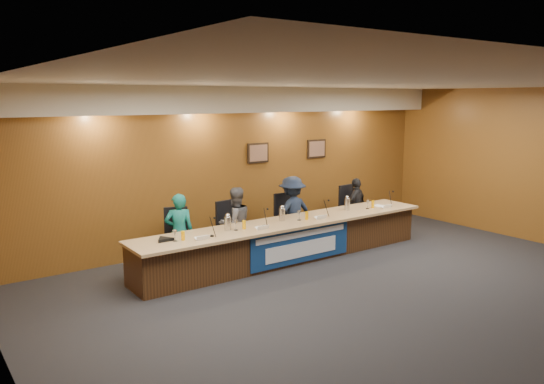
{
  "coord_description": "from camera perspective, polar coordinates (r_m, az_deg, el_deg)",
  "views": [
    {
      "loc": [
        -5.79,
        -5.2,
        2.99
      ],
      "look_at": [
        -0.32,
        2.45,
        1.31
      ],
      "focal_mm": 35.0,
      "sensor_mm": 36.0,
      "label": 1
    }
  ],
  "objects": [
    {
      "name": "juice_glass_d",
      "position": [
        11.12,
        10.8,
        -1.3
      ],
      "size": [
        0.06,
        0.06,
        0.15
      ],
      "primitive_type": "cylinder",
      "color": "#FFAE00",
      "rests_on": "dais_top"
    },
    {
      "name": "water_glass_d",
      "position": [
        11.0,
        10.26,
        -1.33
      ],
      "size": [
        0.08,
        0.08,
        0.18
      ],
      "primitive_type": "cylinder",
      "color": "silver",
      "rests_on": "dais_top"
    },
    {
      "name": "panelist_c",
      "position": [
        10.63,
        2.18,
        -2.2
      ],
      "size": [
        0.95,
        0.56,
        1.45
      ],
      "primitive_type": "imported",
      "rotation": [
        0.0,
        0.0,
        3.16
      ],
      "color": "#141E33",
      "rests_on": "floor"
    },
    {
      "name": "panelist_d",
      "position": [
        11.8,
        9.05,
        -1.55
      ],
      "size": [
        0.8,
        0.55,
        1.26
      ],
      "primitive_type": "imported",
      "rotation": [
        0.0,
        0.0,
        3.5
      ],
      "color": "black",
      "rests_on": "floor"
    },
    {
      "name": "nameplate_b",
      "position": [
        9.14,
        -0.96,
        -3.79
      ],
      "size": [
        0.24,
        0.08,
        0.1
      ],
      "primitive_type": "cube",
      "rotation": [
        0.31,
        0.0,
        0.0
      ],
      "color": "white",
      "rests_on": "dais_top"
    },
    {
      "name": "water_glass_c",
      "position": [
        9.82,
        2.95,
        -2.55
      ],
      "size": [
        0.08,
        0.08,
        0.18
      ],
      "primitive_type": "cylinder",
      "color": "silver",
      "rests_on": "dais_top"
    },
    {
      "name": "juice_glass_a",
      "position": [
        8.58,
        -9.56,
        -4.66
      ],
      "size": [
        0.06,
        0.06,
        0.15
      ],
      "primitive_type": "cylinder",
      "color": "#FFAE00",
      "rests_on": "dais_top"
    },
    {
      "name": "office_chair_c",
      "position": [
        10.76,
        1.84,
        -3.39
      ],
      "size": [
        0.49,
        0.49,
        0.08
      ],
      "primitive_type": "cube",
      "rotation": [
        0.0,
        0.0,
        -0.02
      ],
      "color": "black",
      "rests_on": "floor"
    },
    {
      "name": "floor",
      "position": [
        8.34,
        11.9,
        -11.14
      ],
      "size": [
        10.0,
        10.0,
        0.0
      ],
      "primitive_type": "plane",
      "color": "black",
      "rests_on": "ground"
    },
    {
      "name": "microphone_a",
      "position": [
        8.76,
        -6.5,
        -4.71
      ],
      "size": [
        0.07,
        0.07,
        0.02
      ],
      "primitive_type": "cylinder",
      "color": "black",
      "rests_on": "dais_top"
    },
    {
      "name": "nameplate_d",
      "position": [
        11.15,
        12.31,
        -1.48
      ],
      "size": [
        0.24,
        0.08,
        0.1
      ],
      "primitive_type": "cube",
      "rotation": [
        0.31,
        0.0,
        0.0
      ],
      "color": "white",
      "rests_on": "dais_top"
    },
    {
      "name": "speakerphone",
      "position": [
        8.61,
        -11.52,
        -5.02
      ],
      "size": [
        0.32,
        0.32,
        0.05
      ],
      "primitive_type": "cylinder",
      "color": "black",
      "rests_on": "dais_top"
    },
    {
      "name": "wall_photo_left",
      "position": [
        11.12,
        -1.52,
        4.22
      ],
      "size": [
        0.52,
        0.04,
        0.42
      ],
      "primitive_type": "cube",
      "color": "black",
      "rests_on": "wall_back"
    },
    {
      "name": "nameplate_a",
      "position": [
        8.55,
        -7.41,
        -4.85
      ],
      "size": [
        0.24,
        0.08,
        0.1
      ],
      "primitive_type": "cube",
      "rotation": [
        0.31,
        0.0,
        0.0
      ],
      "color": "white",
      "rests_on": "dais_top"
    },
    {
      "name": "water_glass_a",
      "position": [
        8.54,
        -10.4,
        -4.65
      ],
      "size": [
        0.08,
        0.08,
        0.18
      ],
      "primitive_type": "cylinder",
      "color": "silver",
      "rests_on": "dais_top"
    },
    {
      "name": "juice_glass_b",
      "position": [
        9.18,
        -3.02,
        -3.54
      ],
      "size": [
        0.06,
        0.06,
        0.15
      ],
      "primitive_type": "cylinder",
      "color": "#FFAE00",
      "rests_on": "dais_top"
    },
    {
      "name": "wall_photo_right",
      "position": [
        12.09,
        4.8,
        4.66
      ],
      "size": [
        0.52,
        0.04,
        0.42
      ],
      "primitive_type": "cube",
      "color": "black",
      "rests_on": "wall_back"
    },
    {
      "name": "microphone_b",
      "position": [
        9.37,
        -0.83,
        -3.66
      ],
      "size": [
        0.07,
        0.07,
        0.02
      ],
      "primitive_type": "cylinder",
      "color": "black",
      "rests_on": "dais_top"
    },
    {
      "name": "panelist_b",
      "position": [
        9.89,
        -3.98,
        -3.4
      ],
      "size": [
        0.68,
        0.53,
        1.37
      ],
      "primitive_type": "imported",
      "rotation": [
        0.0,
        0.0,
        3.12
      ],
      "color": "#4D4D51",
      "rests_on": "floor"
    },
    {
      "name": "dais_body",
      "position": [
        9.91,
        1.7,
        -5.34
      ],
      "size": [
        6.0,
        0.8,
        0.7
      ],
      "primitive_type": "cube",
      "color": "#3B2310",
      "rests_on": "floor"
    },
    {
      "name": "wall_back",
      "position": [
        10.96,
        -3.34,
        2.8
      ],
      "size": [
        10.0,
        0.04,
        3.2
      ],
      "primitive_type": "cube",
      "color": "brown",
      "rests_on": "floor"
    },
    {
      "name": "carafe_mid",
      "position": [
        9.78,
        1.07,
        -2.44
      ],
      "size": [
        0.11,
        0.11,
        0.23
      ],
      "primitive_type": "cylinder",
      "color": "silver",
      "rests_on": "dais_top"
    },
    {
      "name": "banner",
      "position": [
        9.59,
        3.2,
        -5.7
      ],
      "size": [
        2.2,
        0.02,
        0.65
      ],
      "primitive_type": "cube",
      "color": "navy",
      "rests_on": "dais_body"
    },
    {
      "name": "carafe_left",
      "position": [
        9.1,
        -4.79,
        -3.42
      ],
      "size": [
        0.12,
        0.12,
        0.24
      ],
      "primitive_type": "cylinder",
      "color": "silver",
      "rests_on": "dais_top"
    },
    {
      "name": "paper_stack",
      "position": [
        11.34,
        11.55,
        -1.48
      ],
      "size": [
        0.26,
        0.33,
        0.01
      ],
      "primitive_type": "cube",
      "rotation": [
        0.0,
        0.0,
        0.14
      ],
      "color": "white",
      "rests_on": "dais_top"
    },
    {
      "name": "office_chair_a",
      "position": [
        9.51,
        -10.17,
        -5.37
      ],
      "size": [
        0.63,
        0.63,
        0.08
      ],
      "primitive_type": "cube",
      "rotation": [
        0.0,
        0.0,
        -0.4
      ],
      "color": "black",
      "rests_on": "floor"
    },
    {
      "name": "water_glass_b",
      "position": [
        9.1,
        -3.92,
        -3.59
      ],
      "size": [
        0.08,
        0.08,
        0.18
      ],
      "primitive_type": "cylinder",
      "color": "silver",
      "rests_on": "dais_top"
    },
    {
      "name": "office_chair_b",
      "position": [
        10.03,
        -4.26,
        -4.42
      ],
      "size": [
        0.53,
        0.53,
        0.08
      ],
      "primitive_type": "cube",
      "rotation": [
        0.0,
        0.0,
        0.11
      ],
      "color": "black",
      "rests_on": "floor"
    },
    {
      "name": "dais_top",
      "position": [
        9.78,
        1.89,
        -3.29
      ],
      "size": [
        6.1,
        0.95,
        0.05
      ],
      "primitive_type": "cube",
      "color": "tan",
      "rests_on": "dais_body"
    },
    {
      "name": "office_chair_d",
      "position": [
        11.9,
        8.69,
        -2.19
      ],
      "size": [
        0.52,
        0.52,
        0.08
      ],
      "primitive_type": "cube",
      "rotation": [
        0.0,
        0.0,
        0.09
      ],
      "color": "black",
      "rests_on": "floor"
    },
    {
      "name": "nameplate_c",
      "position": [
        9.96,
        5.37,
        -2.67
      ],
      "size": [
        0.24,
        0.08,
        0.1
      ],
      "primitive_type": "cube",
      "rotation": [
        0.31,
        0.0,
        0.0
      ],
      "color": "white",
      "rests_on": "dais_top"
    },
    {
      "name": "wall_left",
      "position": [
        5.44,
        -26.1,
        -5.75
      ],
      "size": [
        0.04,
        8.0,
        3.2
      ],
      "primitive_type": "cube",
      "color": "brown",
      "rests_on": "floor"
    },
    {
      "name": "panelist_a",
      "position": [
        9.37,
        -9.95,
        -4.29
      ],
      "size": [
        0.59,
        0.49,
        1.37
      ],
      "primitive_type": "imported",
      "rotation": [
        0.0,
        0.0,
        2.76
      ],
      "color": "#11635B",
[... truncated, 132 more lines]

